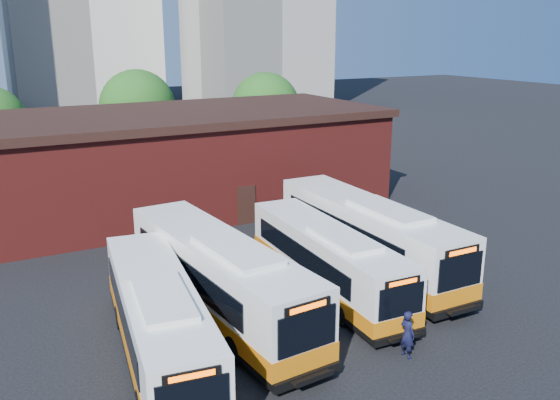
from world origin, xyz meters
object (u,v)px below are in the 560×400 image
bus_west (159,324)px  bus_midwest (219,281)px  bus_east (367,238)px  bus_mideast (327,263)px  transit_worker (407,334)px

bus_west → bus_midwest: bus_midwest is taller
bus_east → bus_midwest: bearing=-170.3°
bus_midwest → bus_mideast: size_ratio=1.14×
bus_mideast → transit_worker: size_ratio=6.39×
bus_east → transit_worker: 8.40m
bus_west → bus_mideast: bus_west is taller
bus_west → transit_worker: size_ratio=6.56×
bus_midwest → transit_worker: size_ratio=7.29×
bus_mideast → transit_worker: bearing=-91.7°
bus_west → bus_mideast: (8.43, 2.14, -0.03)m
bus_east → transit_worker: (-3.73, -7.49, -0.72)m
bus_west → bus_east: size_ratio=0.90×
bus_west → bus_midwest: (3.22, 2.16, 0.17)m
bus_midwest → transit_worker: 7.78m
bus_west → bus_east: (11.67, 3.51, 0.18)m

